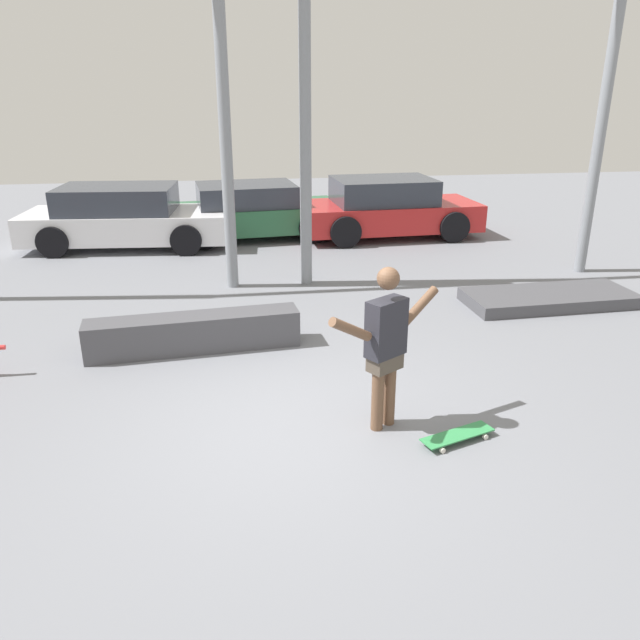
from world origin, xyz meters
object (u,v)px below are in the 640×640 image
(skateboard, at_px, (457,435))
(manual_pad, at_px, (549,298))
(skateboarder, at_px, (386,341))
(grind_box, at_px, (194,333))
(parked_car_white, at_px, (125,218))
(parked_car_green, at_px, (252,211))
(parked_car_red, at_px, (387,208))

(skateboard, xyz_separation_m, manual_pad, (2.91, 3.75, 0.04))
(skateboarder, xyz_separation_m, grind_box, (-2.01, 2.30, -0.71))
(parked_car_white, height_order, parked_car_green, parked_car_white)
(skateboard, bearing_deg, skateboarder, 130.17)
(skateboarder, relative_size, manual_pad, 0.63)
(grind_box, xyz_separation_m, parked_car_green, (1.06, 6.42, 0.36))
(manual_pad, bearing_deg, parked_car_red, 105.83)
(skateboard, relative_size, parked_car_green, 0.20)
(skateboarder, height_order, parked_car_green, skateboarder)
(parked_car_white, bearing_deg, parked_car_red, 5.99)
(skateboard, height_order, parked_car_red, parked_car_red)
(parked_car_red, bearing_deg, grind_box, -127.26)
(skateboard, relative_size, manual_pad, 0.30)
(parked_car_green, relative_size, parked_car_red, 0.99)
(skateboarder, distance_m, manual_pad, 4.98)
(manual_pad, relative_size, parked_car_green, 0.67)
(manual_pad, distance_m, parked_car_white, 8.80)
(parked_car_green, bearing_deg, manual_pad, -55.64)
(skateboard, relative_size, grind_box, 0.29)
(skateboarder, height_order, grind_box, skateboarder)
(skateboard, distance_m, parked_car_white, 9.73)
(grind_box, relative_size, manual_pad, 1.03)
(grind_box, relative_size, parked_car_green, 0.69)
(skateboard, relative_size, parked_car_white, 0.18)
(skateboarder, distance_m, skateboard, 1.18)
(skateboard, distance_m, manual_pad, 4.75)
(grind_box, bearing_deg, skateboard, -45.12)
(grind_box, relative_size, parked_car_white, 0.63)
(parked_car_white, xyz_separation_m, parked_car_red, (5.84, 0.15, 0.01))
(manual_pad, bearing_deg, skateboard, -127.79)
(skateboard, height_order, grind_box, grind_box)
(skateboard, xyz_separation_m, grind_box, (-2.68, 2.70, 0.18))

